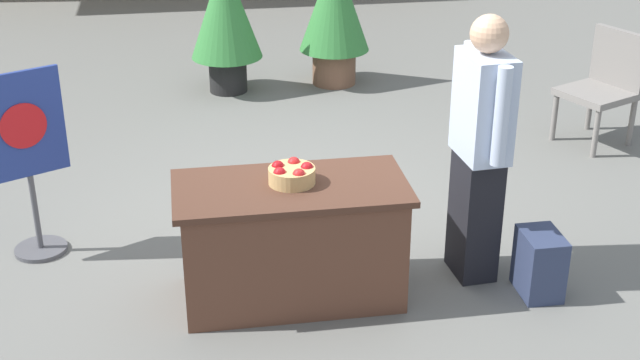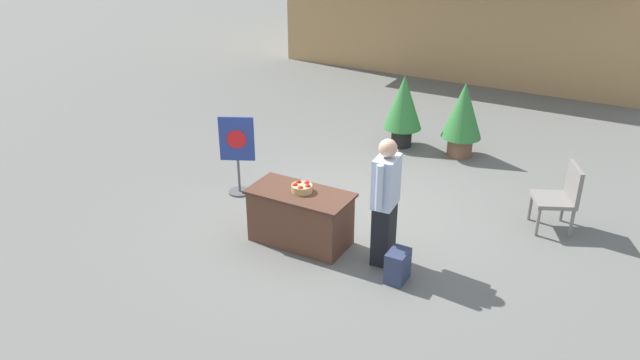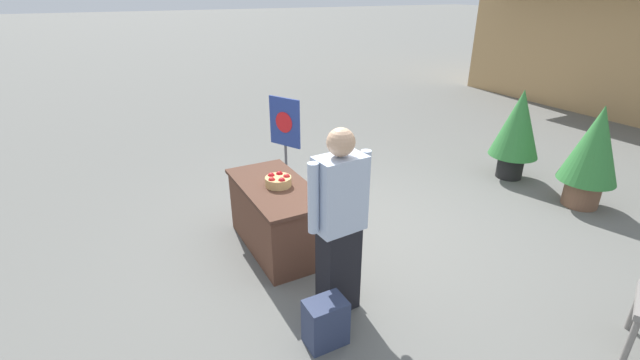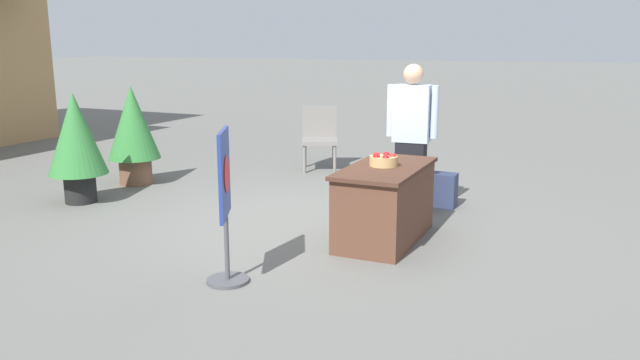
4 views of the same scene
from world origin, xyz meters
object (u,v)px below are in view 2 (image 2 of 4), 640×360
object	(u,v)px
backpack	(398,266)
potted_plant_near_right	(463,115)
apple_basket	(302,188)
potted_plant_near_left	(403,105)
poster_board	(238,153)
patio_chair	(562,194)
person_visitor	(385,201)
display_table	(300,217)

from	to	relation	value
backpack	potted_plant_near_right	distance (m)	4.38
apple_basket	potted_plant_near_right	distance (m)	4.17
potted_plant_near_right	potted_plant_near_left	bearing A→B (deg)	-176.42
backpack	potted_plant_near_left	size ratio (longest dim) A/B	0.30
backpack	poster_board	size ratio (longest dim) A/B	0.32
patio_chair	potted_plant_near_right	xyz separation A→B (m)	(-2.07, 1.95, 0.25)
person_visitor	potted_plant_near_left	distance (m)	4.14
apple_basket	person_visitor	distance (m)	1.20
apple_basket	potted_plant_near_left	xyz separation A→B (m)	(-0.14, 3.98, -0.02)
person_visitor	poster_board	distance (m)	2.97
person_visitor	potted_plant_near_right	size ratio (longest dim) A/B	1.25
apple_basket	potted_plant_near_right	world-z (taller)	potted_plant_near_right
display_table	patio_chair	bearing A→B (deg)	34.67
potted_plant_near_right	potted_plant_near_left	world-z (taller)	potted_plant_near_right
potted_plant_near_left	potted_plant_near_right	bearing A→B (deg)	3.58
display_table	potted_plant_near_right	xyz separation A→B (m)	(1.00, 4.08, 0.41)
display_table	patio_chair	xyz separation A→B (m)	(3.08, 2.13, 0.16)
backpack	potted_plant_near_left	distance (m)	4.60
person_visitor	backpack	bearing A→B (deg)	132.82
apple_basket	poster_board	xyz separation A→B (m)	(-1.66, 0.81, -0.13)
apple_basket	person_visitor	size ratio (longest dim) A/B	0.16
apple_basket	potted_plant_near_left	size ratio (longest dim) A/B	0.21
poster_board	potted_plant_near_left	distance (m)	3.52
person_visitor	patio_chair	size ratio (longest dim) A/B	1.76
person_visitor	potted_plant_near_right	world-z (taller)	person_visitor
person_visitor	poster_board	size ratio (longest dim) A/B	1.34
display_table	poster_board	bearing A→B (deg)	152.98
apple_basket	patio_chair	xyz separation A→B (m)	(3.06, 2.10, -0.28)
apple_basket	potted_plant_near_right	bearing A→B (deg)	76.26
poster_board	display_table	bearing A→B (deg)	36.87
patio_chair	potted_plant_near_left	xyz separation A→B (m)	(-3.20, 1.88, 0.26)
apple_basket	poster_board	bearing A→B (deg)	153.97
poster_board	person_visitor	bearing A→B (deg)	49.16
apple_basket	backpack	size ratio (longest dim) A/B	0.68
apple_basket	person_visitor	world-z (taller)	person_visitor
display_table	patio_chair	size ratio (longest dim) A/B	1.44
display_table	potted_plant_near_right	world-z (taller)	potted_plant_near_right
backpack	patio_chair	xyz separation A→B (m)	(1.52, 2.35, 0.34)
patio_chair	apple_basket	bearing A→B (deg)	9.82
patio_chair	potted_plant_near_right	bearing A→B (deg)	-67.83
apple_basket	potted_plant_near_left	world-z (taller)	potted_plant_near_left
apple_basket	display_table	bearing A→B (deg)	-110.85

